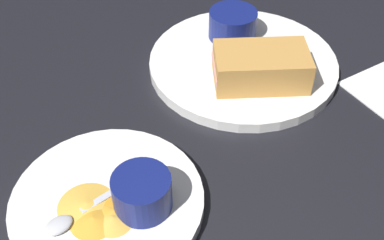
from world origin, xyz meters
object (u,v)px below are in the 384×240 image
Objects in this scene: plate_sandwich_main at (243,64)px; ramekin_light_gravy at (142,192)px; spoon_by_gravy_ramekin at (69,219)px; ramekin_dark_sauce at (233,23)px; sandwich_half_near at (261,67)px; spoon_by_dark_ramekin at (250,54)px; plate_chips_companion at (108,202)px.

plate_sandwich_main is 4.35× the size of ramekin_light_gravy.
ramekin_dark_sauce is at bearing -146.18° from spoon_by_gravy_ramekin.
sandwich_half_near is 6.34cm from spoon_by_dark_ramekin.
spoon_by_gravy_ramekin is (33.08, 16.56, 0.00)cm from spoon_by_dark_ramekin.
ramekin_light_gravy is 0.65× the size of spoon_by_gravy_ramekin.
plate_chips_companion is 4.86cm from spoon_by_gravy_ramekin.
ramekin_dark_sauce and ramekin_light_gravy have the same top height.
spoon_by_gravy_ramekin reaches higher than plate_chips_companion.
spoon_by_dark_ramekin is 0.45× the size of plate_chips_companion.
ramekin_light_gravy is at bearing 43.25° from ramekin_dark_sauce.
spoon_by_gravy_ramekin is (4.59, 1.10, 1.16)cm from plate_chips_companion.
ramekin_light_gravy is at bearing 35.81° from spoon_by_dark_ramekin.
plate_chips_companion is (28.49, 15.46, -1.16)cm from spoon_by_dark_ramekin.
sandwich_half_near is at bearing -160.78° from spoon_by_gravy_ramekin.
sandwich_half_near reaches higher than plate_chips_companion.
ramekin_dark_sauce is 6.13cm from spoon_by_dark_ramekin.
sandwich_half_near is 2.30× the size of ramekin_light_gravy.
sandwich_half_near is (0.56, 5.34, 3.20)cm from plate_sandwich_main.
ramekin_light_gravy is at bearing 36.79° from plate_sandwich_main.
spoon_by_gravy_ramekin is at bearing 33.82° from ramekin_dark_sauce.
sandwich_half_near reaches higher than ramekin_light_gravy.
sandwich_half_near is at bearing 79.11° from ramekin_dark_sauce.
plate_sandwich_main is 1.29× the size of plate_chips_companion.
sandwich_half_near reaches higher than spoon_by_gravy_ramekin.
plate_sandwich_main is at bearing 74.99° from ramekin_dark_sauce.
ramekin_dark_sauce reaches higher than plate_sandwich_main.
plate_sandwich_main is 3.77× the size of ramekin_dark_sauce.
spoon_by_dark_ramekin is 1.53× the size of ramekin_light_gravy.
ramekin_dark_sauce reaches higher than spoon_by_dark_ramekin.
spoon_by_dark_ramekin is at bearing 87.08° from ramekin_dark_sauce.
spoon_by_dark_ramekin is at bearing -108.59° from sandwich_half_near.
spoon_by_gravy_ramekin is (31.73, 16.21, 1.16)cm from plate_sandwich_main.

